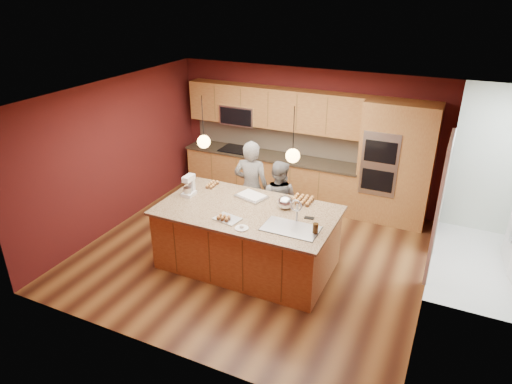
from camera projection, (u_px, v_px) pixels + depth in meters
The scene contains 24 objects.
floor at pixel (254, 253), 7.74m from camera, with size 5.50×5.50×0.00m, color #422213.
ceiling at pixel (253, 95), 6.61m from camera, with size 5.50×5.50×0.00m, color white.
wall_back at pixel (306, 136), 9.23m from camera, with size 5.50×5.50×0.00m, color #4F1717.
wall_front at pixel (159, 260), 5.12m from camera, with size 5.50×5.50×0.00m, color #4F1717.
wall_left at pixel (116, 155), 8.23m from camera, with size 5.00×5.00×0.00m, color #4F1717.
wall_right at pixel (438, 215), 6.12m from camera, with size 5.00×5.00×0.00m, color #4F1717.
cabinet_run at pixel (270, 152), 9.44m from camera, with size 3.74×0.64×2.30m.
oven_column at pixel (396, 164), 8.35m from camera, with size 1.30×0.62×2.30m.
doorway_trim at pixel (439, 210), 6.91m from camera, with size 0.08×1.11×2.20m, color silver, non-canonical shape.
pendant_left at pixel (204, 141), 6.86m from camera, with size 0.20×0.20×0.80m.
pendant_right at pixel (293, 155), 6.31m from camera, with size 0.20×0.20×0.80m.
island at pixel (248, 237), 7.21m from camera, with size 2.74×1.53×1.39m.
person_left at pixel (251, 188), 8.06m from camera, with size 0.64×0.42×1.74m, color black.
person_right at pixel (278, 201), 7.92m from camera, with size 0.71×0.55×1.46m, color slate.
stand_mixer at pixel (189, 187), 7.42m from camera, with size 0.18×0.25×0.34m.
sheet_cake at pixel (252, 196), 7.39m from camera, with size 0.55×0.47×0.05m.
cooling_rack at pixel (227, 219), 6.71m from camera, with size 0.37×0.27×0.02m, color #B3B5BB.
mixing_bowl at pixel (285, 202), 7.00m from camera, with size 0.25×0.25×0.21m, color silver.
plate at pixel (242, 228), 6.46m from camera, with size 0.20×0.20×0.01m, color silver.
tumbler at pixel (315, 228), 6.31m from camera, with size 0.08×0.08×0.15m, color #311F0C.
phone at pixel (309, 218), 6.74m from camera, with size 0.15×0.08×0.01m, color black.
cupcakes_left at pixel (212, 185), 7.78m from camera, with size 0.14×0.29×0.07m, color #CD8B45, non-canonical shape.
cupcakes_rack at pixel (223, 217), 6.66m from camera, with size 0.21×0.14×0.06m, color #CD8B45, non-canonical shape.
cupcakes_right at pixel (302, 200), 7.23m from camera, with size 0.33×0.33×0.08m, color #CD8B45, non-canonical shape.
Camera 1 is at (2.82, -5.95, 4.21)m, focal length 32.00 mm.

